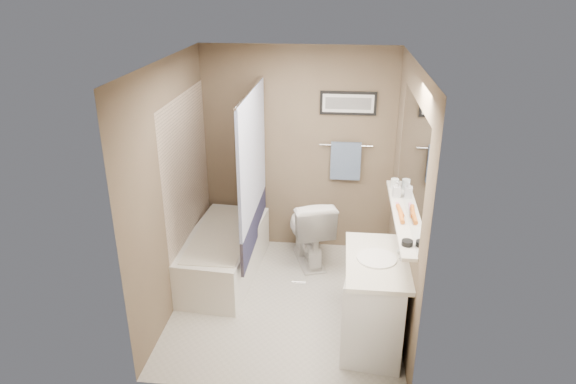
# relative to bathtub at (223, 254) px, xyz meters

# --- Properties ---
(ground) EXTENTS (2.50, 2.50, 0.00)m
(ground) POSITION_rel_bathtub_xyz_m (0.75, -0.45, -0.25)
(ground) COLOR beige
(ground) RESTS_ON ground
(ceiling) EXTENTS (2.20, 2.50, 0.04)m
(ceiling) POSITION_rel_bathtub_xyz_m (0.75, -0.45, 2.13)
(ceiling) COLOR white
(ceiling) RESTS_ON wall_back
(wall_back) EXTENTS (2.20, 0.04, 2.40)m
(wall_back) POSITION_rel_bathtub_xyz_m (0.75, 0.78, 0.95)
(wall_back) COLOR brown
(wall_back) RESTS_ON ground
(wall_front) EXTENTS (2.20, 0.04, 2.40)m
(wall_front) POSITION_rel_bathtub_xyz_m (0.75, -1.68, 0.95)
(wall_front) COLOR brown
(wall_front) RESTS_ON ground
(wall_left) EXTENTS (0.04, 2.50, 2.40)m
(wall_left) POSITION_rel_bathtub_xyz_m (-0.33, -0.45, 0.95)
(wall_left) COLOR brown
(wall_left) RESTS_ON ground
(wall_right) EXTENTS (0.04, 2.50, 2.40)m
(wall_right) POSITION_rel_bathtub_xyz_m (1.83, -0.45, 0.95)
(wall_right) COLOR brown
(wall_right) RESTS_ON ground
(tile_surround) EXTENTS (0.02, 1.55, 2.00)m
(tile_surround) POSITION_rel_bathtub_xyz_m (-0.34, 0.05, 0.75)
(tile_surround) COLOR #C3AB93
(tile_surround) RESTS_ON wall_left
(curtain_rod) EXTENTS (0.02, 1.55, 0.02)m
(curtain_rod) POSITION_rel_bathtub_xyz_m (0.35, 0.05, 1.80)
(curtain_rod) COLOR silver
(curtain_rod) RESTS_ON wall_left
(curtain_upper) EXTENTS (0.03, 1.45, 1.28)m
(curtain_upper) POSITION_rel_bathtub_xyz_m (0.35, 0.05, 1.15)
(curtain_upper) COLOR white
(curtain_upper) RESTS_ON curtain_rod
(curtain_lower) EXTENTS (0.03, 1.45, 0.36)m
(curtain_lower) POSITION_rel_bathtub_xyz_m (0.35, 0.05, 0.33)
(curtain_lower) COLOR #272748
(curtain_lower) RESTS_ON curtain_rod
(mirror) EXTENTS (0.02, 1.60, 1.00)m
(mirror) POSITION_rel_bathtub_xyz_m (1.84, -0.60, 1.37)
(mirror) COLOR silver
(mirror) RESTS_ON wall_right
(shelf) EXTENTS (0.12, 1.60, 0.03)m
(shelf) POSITION_rel_bathtub_xyz_m (1.79, -0.60, 0.85)
(shelf) COLOR silver
(shelf) RESTS_ON wall_right
(towel_bar) EXTENTS (0.60, 0.02, 0.02)m
(towel_bar) POSITION_rel_bathtub_xyz_m (1.30, 0.77, 1.05)
(towel_bar) COLOR silver
(towel_bar) RESTS_ON wall_back
(towel) EXTENTS (0.34, 0.05, 0.44)m
(towel) POSITION_rel_bathtub_xyz_m (1.30, 0.75, 0.87)
(towel) COLOR #809ABA
(towel) RESTS_ON towel_bar
(art_frame) EXTENTS (0.62, 0.02, 0.26)m
(art_frame) POSITION_rel_bathtub_xyz_m (1.30, 0.78, 1.53)
(art_frame) COLOR black
(art_frame) RESTS_ON wall_back
(art_mat) EXTENTS (0.56, 0.00, 0.20)m
(art_mat) POSITION_rel_bathtub_xyz_m (1.30, 0.77, 1.53)
(art_mat) COLOR white
(art_mat) RESTS_ON art_frame
(art_image) EXTENTS (0.50, 0.00, 0.13)m
(art_image) POSITION_rel_bathtub_xyz_m (1.30, 0.77, 1.53)
(art_image) COLOR #595959
(art_image) RESTS_ON art_mat
(door) EXTENTS (0.80, 0.02, 2.00)m
(door) POSITION_rel_bathtub_xyz_m (1.30, -1.69, 0.75)
(door) COLOR silver
(door) RESTS_ON wall_front
(door_handle) EXTENTS (0.10, 0.02, 0.02)m
(door_handle) POSITION_rel_bathtub_xyz_m (0.97, -1.64, 0.75)
(door_handle) COLOR silver
(door_handle) RESTS_ON door
(bathtub) EXTENTS (0.82, 1.55, 0.50)m
(bathtub) POSITION_rel_bathtub_xyz_m (0.00, 0.00, 0.00)
(bathtub) COLOR white
(bathtub) RESTS_ON ground
(tub_rim) EXTENTS (0.56, 1.36, 0.02)m
(tub_rim) POSITION_rel_bathtub_xyz_m (-0.00, -0.00, 0.25)
(tub_rim) COLOR silver
(tub_rim) RESTS_ON bathtub
(toilet) EXTENTS (0.68, 0.90, 0.81)m
(toilet) POSITION_rel_bathtub_xyz_m (0.91, 0.40, 0.16)
(toilet) COLOR white
(toilet) RESTS_ON ground
(vanity) EXTENTS (0.60, 0.95, 0.80)m
(vanity) POSITION_rel_bathtub_xyz_m (1.60, -0.96, 0.15)
(vanity) COLOR white
(vanity) RESTS_ON ground
(countertop) EXTENTS (0.54, 0.96, 0.04)m
(countertop) POSITION_rel_bathtub_xyz_m (1.59, -0.96, 0.57)
(countertop) COLOR silver
(countertop) RESTS_ON vanity
(sink_basin) EXTENTS (0.34, 0.34, 0.01)m
(sink_basin) POSITION_rel_bathtub_xyz_m (1.58, -0.96, 0.60)
(sink_basin) COLOR white
(sink_basin) RESTS_ON countertop
(faucet_spout) EXTENTS (0.02, 0.02, 0.10)m
(faucet_spout) POSITION_rel_bathtub_xyz_m (1.78, -0.96, 0.64)
(faucet_spout) COLOR silver
(faucet_spout) RESTS_ON countertop
(faucet_knob) EXTENTS (0.05, 0.05, 0.05)m
(faucet_knob) POSITION_rel_bathtub_xyz_m (1.78, -0.86, 0.62)
(faucet_knob) COLOR silver
(faucet_knob) RESTS_ON countertop
(candle_bowl_near) EXTENTS (0.09, 0.09, 0.04)m
(candle_bowl_near) POSITION_rel_bathtub_xyz_m (1.79, -1.19, 0.89)
(candle_bowl_near) COLOR black
(candle_bowl_near) RESTS_ON shelf
(hair_brush_front) EXTENTS (0.04, 0.22, 0.04)m
(hair_brush_front) POSITION_rel_bathtub_xyz_m (1.79, -0.72, 0.89)
(hair_brush_front) COLOR orange
(hair_brush_front) RESTS_ON shelf
(hair_brush_back) EXTENTS (0.06, 0.22, 0.04)m
(hair_brush_back) POSITION_rel_bathtub_xyz_m (1.79, -0.59, 0.89)
(hair_brush_back) COLOR orange
(hair_brush_back) RESTS_ON shelf
(pink_comb) EXTENTS (0.04, 0.16, 0.01)m
(pink_comb) POSITION_rel_bathtub_xyz_m (1.79, -0.44, 0.87)
(pink_comb) COLOR pink
(pink_comb) RESTS_ON shelf
(glass_jar) EXTENTS (0.08, 0.08, 0.10)m
(glass_jar) POSITION_rel_bathtub_xyz_m (1.79, -0.01, 0.92)
(glass_jar) COLOR silver
(glass_jar) RESTS_ON shelf
(soap_bottle) EXTENTS (0.08, 0.08, 0.16)m
(soap_bottle) POSITION_rel_bathtub_xyz_m (1.79, -0.22, 0.94)
(soap_bottle) COLOR #999999
(soap_bottle) RESTS_ON shelf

